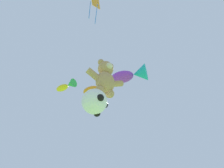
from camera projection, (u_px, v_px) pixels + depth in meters
name	position (u px, v px, depth m)	size (l,w,h in m)	color
teddy_bear_kite	(105.00, 78.00, 8.35)	(2.03, 0.90, 2.06)	tan
soccer_ball_kite	(95.00, 102.00, 6.99)	(1.14, 1.14, 1.05)	white
fish_kite_violet	(131.00, 75.00, 11.01)	(2.17, 2.42, 1.07)	purple
fish_kite_tangerine	(97.00, 89.00, 11.84)	(1.56, 1.98, 0.81)	orange
fish_kite_goldfin	(66.00, 86.00, 12.92)	(1.25, 1.83, 0.66)	yellow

